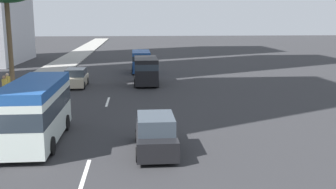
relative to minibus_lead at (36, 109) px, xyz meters
name	(u,v)px	position (x,y,z in m)	size (l,w,h in m)	color
ground_plane	(112,88)	(15.03, -2.78, -1.65)	(198.00, 198.00, 0.00)	#2D2D30
sidewalk_right	(27,88)	(15.03, 4.46, -1.58)	(162.00, 3.85, 0.15)	#9E9B93
lane_stripe_mid	(85,175)	(-4.39, -2.78, -1.64)	(3.20, 0.16, 0.01)	silver
lane_stripe_far	(108,102)	(9.14, -2.78, -1.64)	(3.20, 0.16, 0.01)	silver
minibus_lead	(36,109)	(0.00, 0.00, 0.00)	(6.87, 2.31, 3.01)	silver
car_second	(156,134)	(-1.91, -5.67, -0.84)	(4.26, 1.82, 1.72)	black
van_third	(141,60)	(24.43, -5.49, -0.29)	(5.11, 2.06, 2.38)	#1E478C
car_fourth	(76,78)	(15.89, 0.42, -0.91)	(4.03, 1.86, 1.57)	beige
van_fifth	(146,69)	(16.53, -5.78, -0.25)	(4.98, 2.17, 2.45)	black
pedestrian_near_lamp	(8,84)	(10.69, 4.63, -0.48)	(0.31, 0.38, 1.83)	red
pedestrian_mid_block	(5,87)	(9.43, 4.46, -0.48)	(0.36, 0.28, 1.83)	beige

